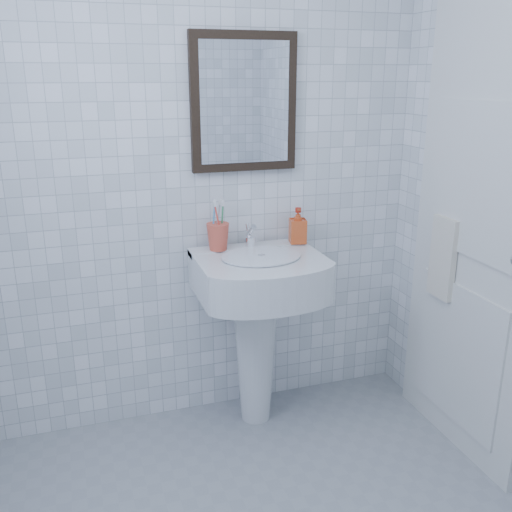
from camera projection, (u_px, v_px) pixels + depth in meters
name	position (u px, v px, depth m)	size (l,w,h in m)	color
wall_back	(195.00, 170.00, 2.64)	(2.20, 0.02, 2.50)	white
washbasin	(257.00, 311.00, 2.72)	(0.58, 0.42, 0.89)	silver
faucet	(250.00, 237.00, 2.71)	(0.05, 0.11, 0.12)	white
toothbrush_cup	(218.00, 237.00, 2.67)	(0.11, 0.11, 0.13)	#D24E39
soap_dispenser	(298.00, 225.00, 2.77)	(0.08, 0.08, 0.17)	red
wall_mirror	(244.00, 103.00, 2.60)	(0.50, 0.04, 0.62)	black
bathroom_door	(475.00, 239.00, 2.45)	(0.04, 0.80, 2.00)	silver
towel_ring	(451.00, 220.00, 2.57)	(0.18, 0.18, 0.01)	white
hand_towel	(443.00, 258.00, 2.61)	(0.03, 0.16, 0.38)	silver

